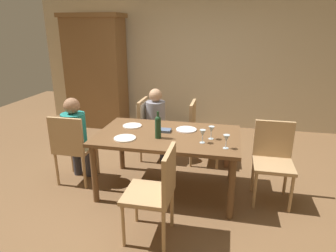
{
  "coord_description": "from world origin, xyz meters",
  "views": [
    {
      "loc": [
        0.68,
        -3.19,
        1.94
      ],
      "look_at": [
        0.0,
        0.0,
        0.84
      ],
      "focal_mm": 31.55,
      "sensor_mm": 36.0,
      "label": 1
    }
  ],
  "objects": [
    {
      "name": "folded_napkin",
      "position": [
        -0.06,
        0.07,
        0.75
      ],
      "size": [
        0.16,
        0.12,
        0.03
      ],
      "primitive_type": "cube",
      "rotation": [
        0.0,
        0.0,
        0.02
      ],
      "color": "#4C5B75",
      "rests_on": "dining_table"
    },
    {
      "name": "wine_glass_near_left",
      "position": [
        0.42,
        -0.19,
        0.85
      ],
      "size": [
        0.07,
        0.07,
        0.15
      ],
      "color": "silver",
      "rests_on": "dining_table"
    },
    {
      "name": "chair_far_left",
      "position": [
        -0.5,
        0.88,
        0.59
      ],
      "size": [
        0.46,
        0.44,
        0.92
      ],
      "rotation": [
        0.0,
        0.0,
        -1.57
      ],
      "color": "tan",
      "rests_on": "ground_plane"
    },
    {
      "name": "armoire_cabinet",
      "position": [
        -1.93,
        2.25,
        1.1
      ],
      "size": [
        1.18,
        0.62,
        2.18
      ],
      "color": "brown",
      "rests_on": "ground_plane"
    },
    {
      "name": "ground_plane",
      "position": [
        0.0,
        0.0,
        0.0
      ],
      "size": [
        10.0,
        10.0,
        0.0
      ],
      "primitive_type": "plane",
      "color": "brown"
    },
    {
      "name": "chair_left_end",
      "position": [
        -1.21,
        -0.09,
        0.53
      ],
      "size": [
        0.44,
        0.44,
        0.92
      ],
      "color": "tan",
      "rests_on": "ground_plane"
    },
    {
      "name": "chair_far_right",
      "position": [
        0.29,
        0.88,
        0.53
      ],
      "size": [
        0.44,
        0.44,
        0.92
      ],
      "rotation": [
        0.0,
        0.0,
        -1.57
      ],
      "color": "tan",
      "rests_on": "ground_plane"
    },
    {
      "name": "chair_right_end",
      "position": [
        1.21,
        0.09,
        0.53
      ],
      "size": [
        0.44,
        0.44,
        0.92
      ],
      "rotation": [
        0.0,
        0.0,
        3.14
      ],
      "color": "tan",
      "rests_on": "ground_plane"
    },
    {
      "name": "dinner_plate_guest_right",
      "position": [
        -0.44,
        -0.25,
        0.75
      ],
      "size": [
        0.25,
        0.25,
        0.01
      ],
      "primitive_type": "cylinder",
      "color": "white",
      "rests_on": "dining_table"
    },
    {
      "name": "wine_glass_near_right",
      "position": [
        0.51,
        -0.05,
        0.85
      ],
      "size": [
        0.07,
        0.07,
        0.15
      ],
      "color": "silver",
      "rests_on": "dining_table"
    },
    {
      "name": "dinner_plate_host",
      "position": [
        -0.5,
        0.18,
        0.75
      ],
      "size": [
        0.24,
        0.24,
        0.01
      ],
      "primitive_type": "cylinder",
      "color": "white",
      "rests_on": "dining_table"
    },
    {
      "name": "chair_near",
      "position": [
        0.09,
        -0.88,
        0.53
      ],
      "size": [
        0.44,
        0.44,
        0.92
      ],
      "rotation": [
        0.0,
        0.0,
        1.57
      ],
      "color": "tan",
      "rests_on": "ground_plane"
    },
    {
      "name": "wine_glass_centre",
      "position": [
        0.68,
        -0.29,
        0.85
      ],
      "size": [
        0.07,
        0.07,
        0.15
      ],
      "color": "silver",
      "rests_on": "dining_table"
    },
    {
      "name": "rear_room_partition",
      "position": [
        0.0,
        2.7,
        1.35
      ],
      "size": [
        6.4,
        0.12,
        2.7
      ],
      "primitive_type": "cube",
      "color": "beige",
      "rests_on": "ground_plane"
    },
    {
      "name": "wine_bottle_tall_green",
      "position": [
        -0.08,
        -0.15,
        0.88
      ],
      "size": [
        0.07,
        0.07,
        0.31
      ],
      "color": "#19381E",
      "rests_on": "dining_table"
    },
    {
      "name": "handbag",
      "position": [
        0.73,
        0.88,
        0.11
      ],
      "size": [
        0.13,
        0.28,
        0.22
      ],
      "primitive_type": "cube",
      "rotation": [
        0.0,
        0.0,
        -1.54
      ],
      "color": "brown",
      "rests_on": "ground_plane"
    },
    {
      "name": "dinner_plate_guest_left",
      "position": [
        0.19,
        0.18,
        0.75
      ],
      "size": [
        0.25,
        0.25,
        0.01
      ],
      "primitive_type": "cylinder",
      "color": "white",
      "rests_on": "dining_table"
    },
    {
      "name": "person_man_bearded",
      "position": [
        -0.35,
        0.88,
        0.63
      ],
      "size": [
        0.33,
        0.29,
        1.09
      ],
      "rotation": [
        0.0,
        0.0,
        -1.57
      ],
      "color": "#33333D",
      "rests_on": "ground_plane"
    },
    {
      "name": "person_woman_host",
      "position": [
        -1.21,
        0.03,
        0.65
      ],
      "size": [
        0.3,
        0.34,
        1.12
      ],
      "color": "#33333D",
      "rests_on": "ground_plane"
    },
    {
      "name": "dining_table",
      "position": [
        0.0,
        0.0,
        0.66
      ],
      "size": [
        1.67,
        1.01,
        0.74
      ],
      "color": "brown",
      "rests_on": "ground_plane"
    }
  ]
}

